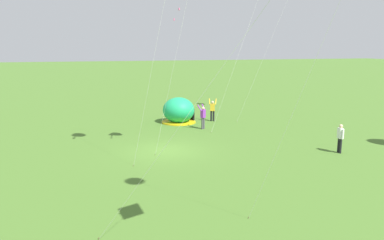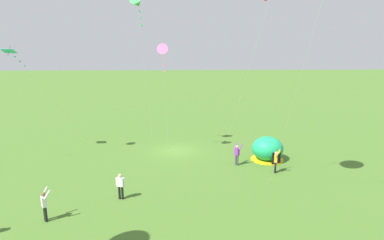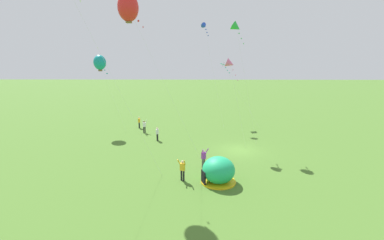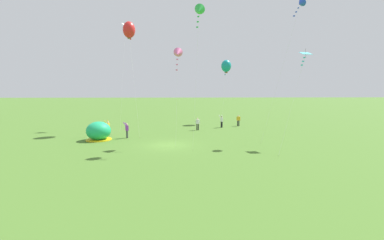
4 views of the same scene
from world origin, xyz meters
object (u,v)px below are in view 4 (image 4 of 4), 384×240
object	(u,v)px
person_near_tent	(222,121)
kite_teal	(226,66)
kite_white	(125,28)
kite_cyan	(305,56)
popup_tent	(99,131)
kite_pink	(178,53)
person_strolling	(198,123)
kite_green	(199,11)
person_arms_raised	(127,130)
kite_red	(129,30)
person_far_back	(238,120)
person_with_toddler	(108,127)
kite_blue	(301,4)

from	to	relation	value
person_near_tent	kite_teal	size ratio (longest dim) A/B	0.18
kite_white	kite_cyan	world-z (taller)	kite_white
popup_tent	person_near_tent	distance (m)	17.77
kite_pink	person_strolling	bearing A→B (deg)	73.28
person_near_tent	kite_green	bearing A→B (deg)	-109.44
kite_pink	person_arms_raised	bearing A→B (deg)	154.58
person_near_tent	kite_teal	bearing A→B (deg)	75.70
popup_tent	kite_red	world-z (taller)	kite_red
person_arms_raised	person_near_tent	world-z (taller)	same
kite_cyan	kite_red	bearing A→B (deg)	153.75
person_far_back	person_with_toddler	world-z (taller)	person_with_toddler
person_with_toddler	kite_pink	bearing A→B (deg)	-28.02
person_near_tent	kite_teal	world-z (taller)	kite_teal
person_strolling	kite_pink	xyz separation A→B (m)	(-2.54, -8.46, 8.42)
kite_teal	kite_white	xyz separation A→B (m)	(-15.97, -4.02, 5.18)
person_strolling	kite_blue	bearing A→B (deg)	-28.44
person_near_tent	kite_teal	distance (m)	10.72
person_with_toddler	kite_pink	distance (m)	13.02
person_near_tent	kite_pink	xyz separation A→B (m)	(-6.27, -10.84, 8.39)
kite_pink	person_near_tent	bearing A→B (deg)	59.94
person_with_toddler	kite_teal	distance (m)	22.44
kite_green	kite_cyan	world-z (taller)	kite_green
kite_red	kite_teal	world-z (taller)	kite_red
person_strolling	person_with_toddler	size ratio (longest dim) A/B	0.91
person_near_tent	kite_blue	world-z (taller)	kite_blue
popup_tent	kite_red	distance (m)	14.75
person_strolling	kite_teal	bearing A→B (deg)	58.19
person_with_toddler	kite_teal	world-z (taller)	kite_teal
person_arms_raised	kite_cyan	distance (m)	21.06
popup_tent	kite_teal	bearing A→B (deg)	42.07
person_with_toddler	kite_teal	xyz separation A→B (m)	(16.64, 12.34, 8.62)
kite_red	kite_green	xyz separation A→B (m)	(8.89, -9.84, -0.28)
kite_blue	kite_pink	bearing A→B (deg)	-169.98
person_strolling	kite_cyan	xyz separation A→B (m)	(10.46, -9.21, 8.15)
kite_teal	person_with_toddler	bearing A→B (deg)	-143.45
person_arms_raised	kite_white	size ratio (longest dim) A/B	0.12
person_strolling	person_far_back	xyz separation A→B (m)	(6.55, 3.73, 0.00)
person_with_toddler	kite_blue	distance (m)	26.69
person_far_back	popup_tent	bearing A→B (deg)	-150.13
person_strolling	person_with_toddler	world-z (taller)	person_with_toddler
person_far_back	kite_red	xyz separation A→B (m)	(-15.83, -3.20, 12.71)
popup_tent	kite_white	size ratio (longest dim) A/B	0.18
popup_tent	person_with_toddler	bearing A→B (deg)	85.50
kite_blue	kite_green	size ratio (longest dim) A/B	1.12
kite_cyan	person_near_tent	bearing A→B (deg)	120.12
person_with_toddler	kite_white	xyz separation A→B (m)	(0.67, 8.32, 13.80)
person_strolling	person_far_back	world-z (taller)	same
person_arms_raised	kite_pink	distance (m)	10.76
person_strolling	kite_green	size ratio (longest dim) A/B	0.12
kite_green	kite_teal	distance (m)	19.14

